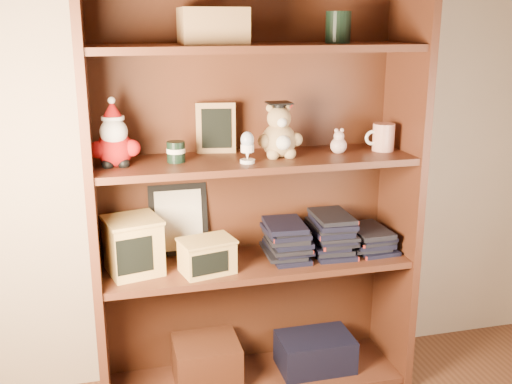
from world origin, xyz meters
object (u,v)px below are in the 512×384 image
at_px(bookcase, 252,199).
at_px(grad_teddy_bear, 279,136).
at_px(teacher_mug, 383,137).
at_px(treats_box, 133,245).

bearing_deg(bookcase, grad_teddy_bear, -32.80).
bearing_deg(grad_teddy_bear, bookcase, 147.20).
relative_size(grad_teddy_bear, teacher_mug, 1.74).
bearing_deg(teacher_mug, grad_teddy_bear, -179.14).
bearing_deg(bookcase, treats_box, -173.49).
relative_size(bookcase, grad_teddy_bear, 7.83).
distance_m(bookcase, treats_box, 0.47).
xyz_separation_m(bookcase, grad_teddy_bear, (0.09, -0.06, 0.25)).
bearing_deg(grad_teddy_bear, treats_box, 179.44).
distance_m(grad_teddy_bear, treats_box, 0.66).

